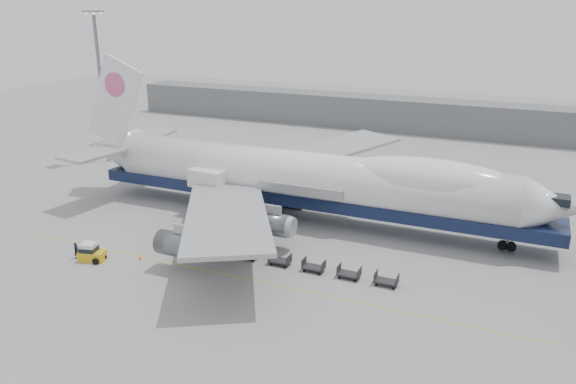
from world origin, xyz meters
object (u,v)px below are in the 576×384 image
at_px(baggage_tug, 91,253).
at_px(ground_worker, 76,250).
at_px(catering_truck, 209,189).
at_px(airliner, 307,177).

bearing_deg(baggage_tug, ground_worker, 172.28).
bearing_deg(baggage_tug, catering_truck, 62.69).
xyz_separation_m(airliner, baggage_tug, (-16.93, -20.90, -4.73)).
distance_m(catering_truck, baggage_tug, 18.16).
bearing_deg(airliner, ground_worker, -131.77).
bearing_deg(airliner, catering_truck, -164.41).
relative_size(catering_truck, ground_worker, 3.39).
height_order(catering_truck, baggage_tug, catering_truck).
bearing_deg(catering_truck, baggage_tug, -98.88).
bearing_deg(ground_worker, catering_truck, -22.79).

